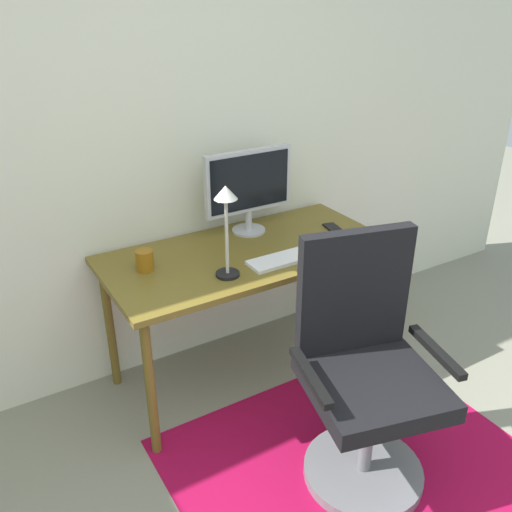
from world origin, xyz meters
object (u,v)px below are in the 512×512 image
Objects in this scene: monitor at (249,185)px; desk_lamp at (226,214)px; keyboard at (290,257)px; coffee_cup at (145,260)px; desk at (247,264)px; office_chair at (364,382)px; cell_phone at (334,228)px; computer_mouse at (340,239)px.

desk_lamp is at bearing -131.20° from monitor.
coffee_cup is at bearing 158.54° from keyboard.
office_chair reaches higher than desk.
monitor is at bearing 89.94° from keyboard.
office_chair reaches higher than keyboard.
coffee_cup is 0.23× the size of desk_lamp.
office_chair is at bearing -94.51° from keyboard.
desk is 2.90× the size of monitor.
desk is 14.54× the size of coffee_cup.
monitor is 0.69m from coffee_cup.
monitor reaches higher than desk.
desk is 10.28× the size of cell_phone.
coffee_cup is at bearing 140.92° from desk_lamp.
office_chair is (-0.05, -1.03, -0.55)m from monitor.
desk is at bearing 109.52° from office_chair.
office_chair is at bearing -120.09° from computer_mouse.
cell_phone is 0.13× the size of office_chair.
computer_mouse reaches higher than keyboard.
monitor is (0.13, 0.21, 0.34)m from desk.
cell_phone is (0.54, -0.01, 0.08)m from desk.
desk_lamp reaches higher than coffee_cup.
keyboard is (0.13, -0.19, 0.08)m from desk.
cell_phone is at bearing 23.69° from keyboard.
desk_lamp is at bearing -156.78° from cell_phone.
keyboard is at bearing -21.46° from coffee_cup.
coffee_cup is 1.12m from office_chair.
monitor reaches higher than computer_mouse.
keyboard is 1.00× the size of desk_lamp.
office_chair is at bearing -92.81° from monitor.
monitor is 0.55m from computer_mouse.
monitor is 1.15× the size of desk_lamp.
coffee_cup is (-0.98, 0.22, 0.03)m from computer_mouse.
desk_lamp reaches higher than computer_mouse.
desk is 0.47m from desk_lamp.
coffee_cup is 0.71× the size of cell_phone.
desk_lamp is 0.92m from office_chair.
coffee_cup reaches higher than computer_mouse.
desk is 0.55m from cell_phone.
desk is at bearing 40.83° from desk_lamp.
desk_lamp is at bearing -39.08° from coffee_cup.
coffee_cup is at bearing 137.71° from office_chair.
cell_phone is at bearing -0.77° from desk.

